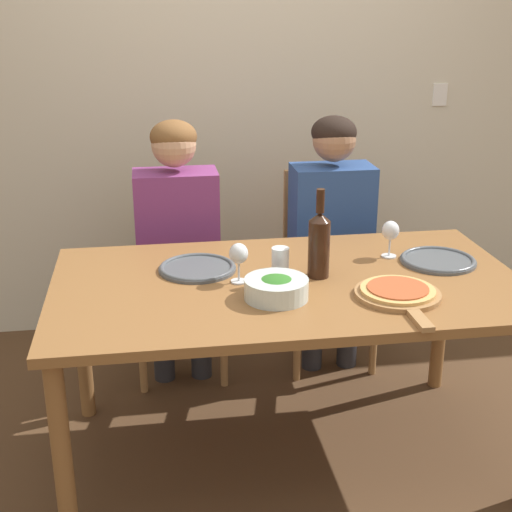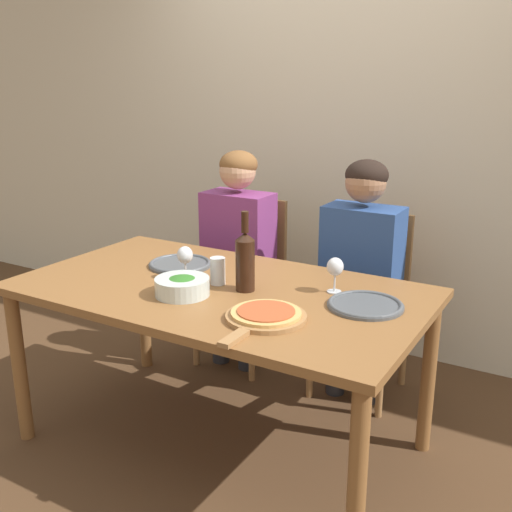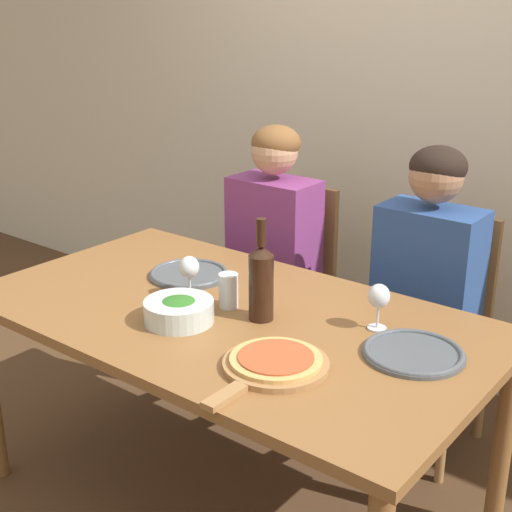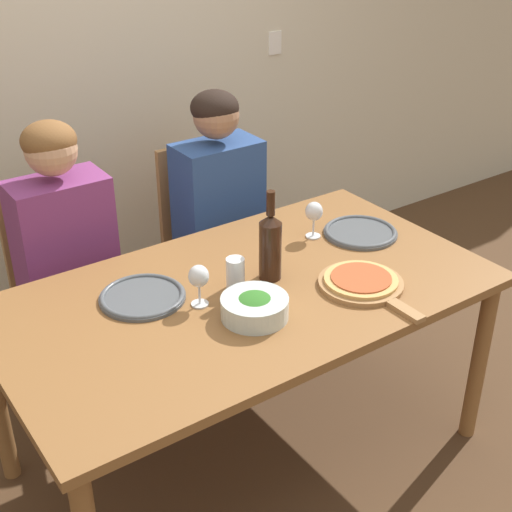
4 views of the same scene
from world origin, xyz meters
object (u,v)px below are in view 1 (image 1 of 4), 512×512
object	(u,v)px
wine_bottle	(319,243)
broccoli_bowl	(276,288)
dinner_plate_right	(438,260)
chair_left	(178,267)
person_woman	(177,228)
chair_right	(325,259)
pizza_on_board	(398,293)
dinner_plate_left	(197,268)
person_man	(332,220)
wine_glass_left	(239,255)
wine_glass_right	(390,232)
water_tumbler	(280,263)

from	to	relation	value
wine_bottle	broccoli_bowl	world-z (taller)	wine_bottle
dinner_plate_right	chair_left	bearing A→B (deg)	142.99
chair_left	person_woman	xyz separation A→B (m)	(-0.00, -0.11, 0.24)
chair_right	person_woman	bearing A→B (deg)	-171.32
chair_left	pizza_on_board	xyz separation A→B (m)	(0.72, -1.06, 0.26)
dinner_plate_right	broccoli_bowl	bearing A→B (deg)	-160.16
pizza_on_board	wine_bottle	bearing A→B (deg)	134.07
dinner_plate_right	pizza_on_board	size ratio (longest dim) A/B	0.67
person_woman	dinner_plate_left	world-z (taller)	person_woman
broccoli_bowl	dinner_plate_right	bearing A→B (deg)	19.84
person_woman	person_man	distance (m)	0.73
dinner_plate_right	person_man	bearing A→B (deg)	112.45
chair_left	wine_bottle	distance (m)	1.03
dinner_plate_left	wine_glass_left	distance (m)	0.22
person_woman	dinner_plate_right	xyz separation A→B (m)	(1.00, -0.64, 0.02)
wine_glass_right	chair_right	bearing A→B (deg)	98.05
person_man	dinner_plate_right	size ratio (longest dim) A/B	4.18
person_man	water_tumbler	bearing A→B (deg)	-118.60
chair_left	person_man	xyz separation A→B (m)	(0.73, -0.11, 0.24)
pizza_on_board	dinner_plate_left	bearing A→B (deg)	151.18
dinner_plate_right	wine_glass_left	size ratio (longest dim) A/B	1.97
wine_glass_left	water_tumbler	bearing A→B (deg)	7.16
person_woman	wine_bottle	size ratio (longest dim) A/B	3.68
dinner_plate_left	chair_left	bearing A→B (deg)	94.05
pizza_on_board	wine_glass_right	bearing A→B (deg)	75.72
dinner_plate_left	wine_glass_right	bearing A→B (deg)	2.28
dinner_plate_left	wine_glass_left	bearing A→B (deg)	-45.63
water_tumbler	wine_glass_left	bearing A→B (deg)	-172.84
chair_right	broccoli_bowl	xyz separation A→B (m)	(-0.43, -1.00, 0.28)
broccoli_bowl	wine_glass_left	world-z (taller)	wine_glass_left
wine_glass_left	water_tumbler	distance (m)	0.17
pizza_on_board	wine_glass_right	xyz separation A→B (m)	(0.10, 0.40, 0.09)
person_woman	person_man	xyz separation A→B (m)	(0.73, 0.00, 0.00)
wine_bottle	broccoli_bowl	distance (m)	0.28
dinner_plate_left	pizza_on_board	xyz separation A→B (m)	(0.68, -0.37, 0.01)
dinner_plate_left	pizza_on_board	world-z (taller)	pizza_on_board
dinner_plate_left	broccoli_bowl	bearing A→B (deg)	-51.20
person_woman	water_tumbler	bearing A→B (deg)	-63.60
dinner_plate_right	chair_right	bearing A→B (deg)	109.37
broccoli_bowl	wine_glass_right	world-z (taller)	wine_glass_right
dinner_plate_right	water_tumbler	xyz separation A→B (m)	(-0.65, -0.06, 0.05)
person_woman	dinner_plate_right	size ratio (longest dim) A/B	4.18
person_man	wine_glass_right	distance (m)	0.57
chair_left	person_man	world-z (taller)	person_man
person_woman	broccoli_bowl	world-z (taller)	person_woman
dinner_plate_left	dinner_plate_right	xyz separation A→B (m)	(0.95, -0.06, 0.00)
wine_glass_right	water_tumbler	size ratio (longest dim) A/B	1.28
chair_left	wine_bottle	size ratio (longest dim) A/B	2.80
water_tumbler	person_woman	bearing A→B (deg)	116.40
wine_glass_left	wine_glass_right	world-z (taller)	same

